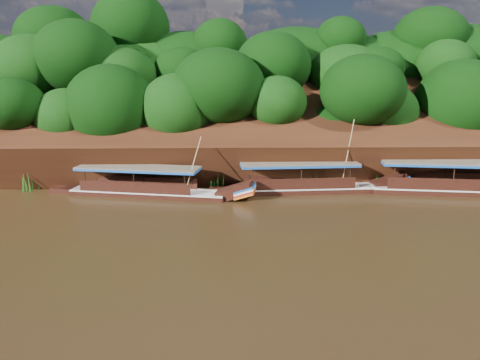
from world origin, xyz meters
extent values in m
plane|color=black|center=(0.00, 0.00, 0.00)|extent=(160.00, 160.00, 0.00)
cube|color=black|center=(0.00, 16.00, 3.50)|extent=(120.00, 16.12, 13.64)
cube|color=black|center=(0.00, 26.00, 0.00)|extent=(120.00, 24.00, 12.00)
ellipsoid|color=#0D3C0A|center=(-6.00, 15.00, 3.50)|extent=(18.00, 8.00, 6.40)
ellipsoid|color=#0D3C0A|center=(0.00, 23.00, 9.20)|extent=(24.00, 11.00, 8.40)
cube|color=black|center=(13.80, 7.67, 0.00)|extent=(13.86, 4.32, 0.96)
cube|color=silver|center=(13.80, 7.67, 0.46)|extent=(13.87, 4.39, 0.11)
cube|color=brown|center=(12.95, 7.79, 2.57)|extent=(10.98, 4.24, 0.13)
cube|color=#184D9C|center=(12.95, 7.79, 2.44)|extent=(10.98, 4.24, 0.19)
cube|color=black|center=(1.72, 8.54, 0.00)|extent=(12.15, 2.93, 0.90)
cube|color=silver|center=(1.72, 8.54, 0.43)|extent=(12.15, 3.00, 0.10)
cube|color=black|center=(8.47, 8.95, 0.70)|extent=(2.95, 1.82, 1.70)
cube|color=#184D9C|center=(9.22, 9.00, 1.00)|extent=(1.58, 1.81, 0.62)
cube|color=#B12513|center=(9.22, 9.00, 0.66)|extent=(1.58, 1.81, 0.62)
cube|color=brown|center=(0.96, 8.49, 2.42)|extent=(9.56, 3.10, 0.12)
cube|color=#184D9C|center=(0.96, 8.49, 2.30)|extent=(9.56, 3.10, 0.18)
cylinder|color=tan|center=(4.76, 8.12, 3.22)|extent=(0.68, 0.56, 5.49)
cube|color=black|center=(-11.05, 7.60, 0.00)|extent=(12.51, 4.38, 0.84)
cube|color=silver|center=(-11.05, 7.60, 0.40)|extent=(12.52, 4.44, 0.09)
cube|color=black|center=(-4.23, 6.28, 0.65)|extent=(3.14, 2.07, 1.66)
cube|color=#184D9C|center=(-3.47, 6.13, 0.94)|extent=(1.79, 1.87, 0.62)
cube|color=#B12513|center=(-3.47, 6.13, 0.62)|extent=(1.79, 1.87, 0.62)
cube|color=brown|center=(-11.80, 7.75, 2.25)|extent=(9.94, 4.17, 0.11)
cube|color=#184D9C|center=(-11.80, 7.75, 2.14)|extent=(9.94, 4.17, 0.17)
cylinder|color=tan|center=(-7.41, 6.71, 2.66)|extent=(1.32, 0.98, 4.23)
cone|color=#216A1A|center=(-21.00, 9.52, 0.92)|extent=(1.50, 1.50, 1.84)
cone|color=#216A1A|center=(-12.93, 9.96, 1.09)|extent=(1.50, 1.50, 2.18)
cone|color=#216A1A|center=(-5.80, 9.55, 0.83)|extent=(1.50, 1.50, 1.66)
cone|color=#216A1A|center=(1.86, 9.25, 0.86)|extent=(1.50, 1.50, 1.72)
cone|color=#216A1A|center=(8.11, 9.75, 1.06)|extent=(1.50, 1.50, 2.11)
cone|color=#216A1A|center=(13.00, 9.76, 0.74)|extent=(1.50, 1.50, 1.47)
camera|label=1|loc=(-4.67, -28.20, 9.79)|focal=35.00mm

